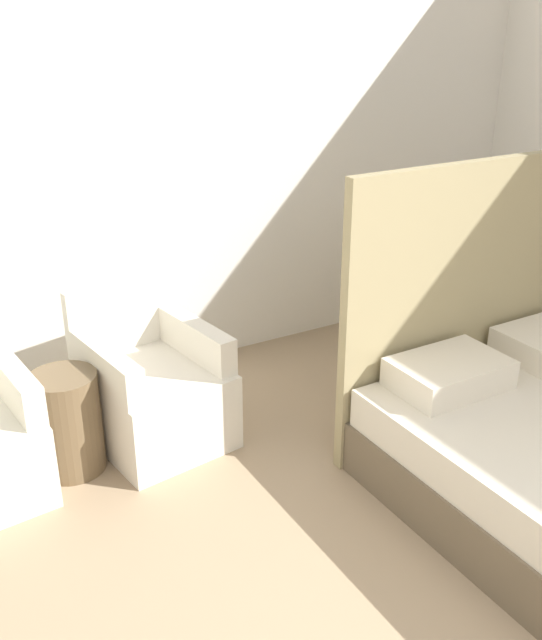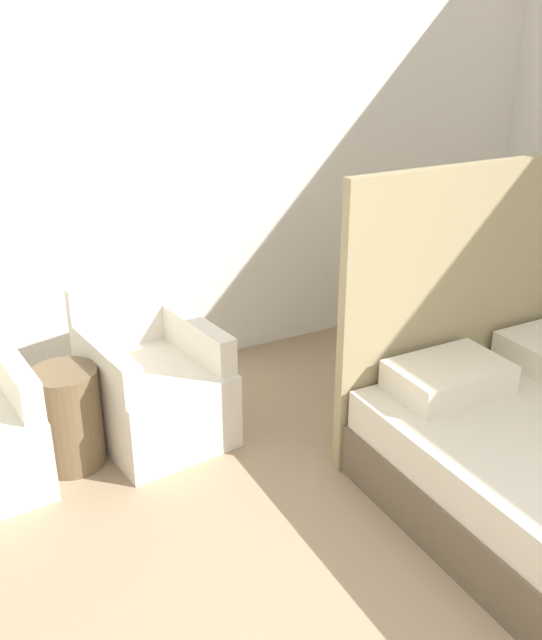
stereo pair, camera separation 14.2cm
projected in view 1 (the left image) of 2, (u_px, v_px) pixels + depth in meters
The scene contains 3 objects.
wall_back at pixel (127, 138), 3.99m from camera, with size 10.00×0.06×2.90m.
armchair_near_window_right at pixel (153, 392), 3.74m from camera, with size 0.71×0.78×0.80m.
side_table at pixel (68, 422), 3.48m from camera, with size 0.33×0.33×0.52m.
Camera 1 is at (-1.34, -0.30, 2.11)m, focal length 40.00 mm.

